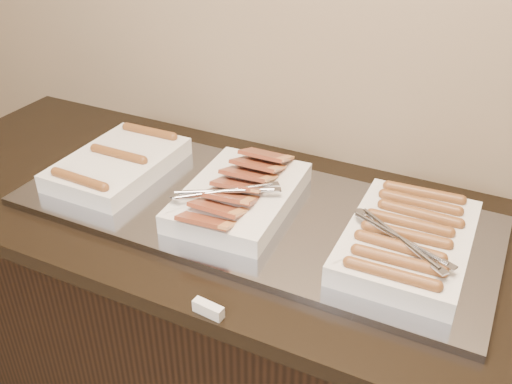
% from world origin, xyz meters
% --- Properties ---
extents(counter, '(2.06, 0.76, 0.90)m').
position_xyz_m(counter, '(0.00, 2.13, 0.45)').
color(counter, black).
rests_on(counter, ground).
extents(warming_tray, '(1.20, 0.50, 0.02)m').
position_xyz_m(warming_tray, '(0.01, 2.13, 0.91)').
color(warming_tray, '#8E909B').
rests_on(warming_tray, counter).
extents(dish_left, '(0.25, 0.37, 0.07)m').
position_xyz_m(dish_left, '(-0.40, 2.13, 0.95)').
color(dish_left, white).
rests_on(dish_left, warming_tray).
extents(dish_center, '(0.28, 0.41, 0.09)m').
position_xyz_m(dish_center, '(-0.02, 2.13, 0.95)').
color(dish_center, white).
rests_on(dish_center, warming_tray).
extents(dish_right, '(0.28, 0.40, 0.08)m').
position_xyz_m(dish_right, '(0.40, 2.13, 0.95)').
color(dish_right, white).
rests_on(dish_right, warming_tray).
extents(label_holder, '(0.07, 0.03, 0.03)m').
position_xyz_m(label_holder, '(0.10, 1.77, 0.91)').
color(label_holder, white).
rests_on(label_holder, counter).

